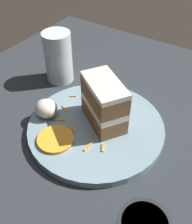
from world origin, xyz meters
TOP-DOWN VIEW (x-y plane):
  - ground_plane at (0.00, 0.00)m, footprint 6.00×6.00m
  - dining_table at (0.00, 0.00)m, footprint 0.99×0.97m
  - plate at (0.05, -0.02)m, footprint 0.30×0.30m
  - cake_slice at (0.05, -0.04)m, footprint 0.13×0.11m
  - cream_dollop at (0.16, 0.02)m, footprint 0.05×0.05m
  - orange_garnish at (0.10, 0.07)m, footprint 0.08×0.08m
  - carrot_shreds_scatter at (0.09, -0.01)m, footprint 0.16×0.19m
  - drinking_glass at (0.25, -0.13)m, footprint 0.07×0.07m

SIDE VIEW (x-z plane):
  - ground_plane at x=0.00m, z-range 0.00..0.00m
  - dining_table at x=0.00m, z-range 0.00..0.02m
  - plate at x=0.05m, z-range 0.02..0.04m
  - carrot_shreds_scatter at x=0.09m, z-range 0.04..0.04m
  - orange_garnish at x=0.10m, z-range 0.04..0.05m
  - cream_dollop at x=0.16m, z-range 0.04..0.08m
  - drinking_glass at x=0.25m, z-range 0.01..0.15m
  - cake_slice at x=0.05m, z-range 0.04..0.14m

